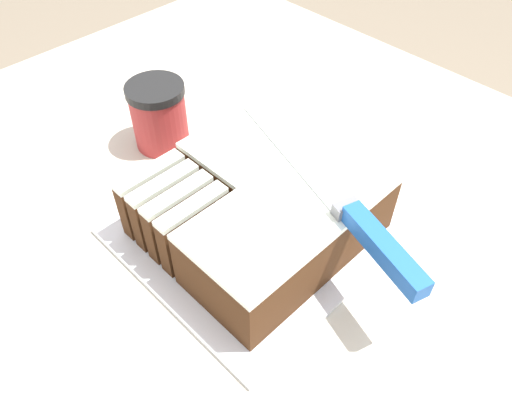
# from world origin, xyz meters

# --- Properties ---
(countertop) EXTENTS (1.40, 1.10, 0.91)m
(countertop) POSITION_xyz_m (0.00, 0.00, 0.46)
(countertop) COLOR beige
(countertop) RESTS_ON ground_plane
(cake_board) EXTENTS (0.30, 0.32, 0.01)m
(cake_board) POSITION_xyz_m (-0.07, 0.01, 0.92)
(cake_board) COLOR silver
(cake_board) RESTS_ON countertop
(cake) EXTENTS (0.25, 0.26, 0.09)m
(cake) POSITION_xyz_m (-0.07, 0.01, 0.96)
(cake) COLOR #472814
(cake) RESTS_ON cake_board
(knife) EXTENTS (0.35, 0.13, 0.02)m
(knife) POSITION_xyz_m (0.06, 0.04, 1.01)
(knife) COLOR silver
(knife) RESTS_ON cake
(coffee_cup) EXTENTS (0.09, 0.09, 0.10)m
(coffee_cup) POSITION_xyz_m (-0.31, 0.03, 0.96)
(coffee_cup) COLOR #B23333
(coffee_cup) RESTS_ON countertop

